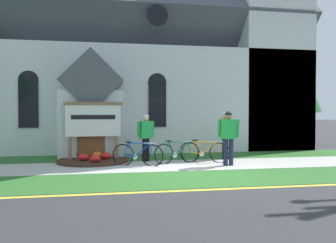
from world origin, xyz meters
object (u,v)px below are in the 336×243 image
bicycle_silver (177,152)px  cyclist_in_green_jersey (146,134)px  cyclist_in_yellow_jersey (228,133)px  bicycle_red (204,152)px  bicycle_orange (137,154)px  cyclist_in_red_jersey (225,131)px  roadside_conifer (293,76)px  church_sign (93,122)px

bicycle_silver → cyclist_in_green_jersey: (-1.03, 0.56, 0.62)m
cyclist_in_yellow_jersey → bicycle_red: bearing=123.6°
bicycle_orange → cyclist_in_yellow_jersey: cyclist_in_yellow_jersey is taller
bicycle_silver → cyclist_in_green_jersey: cyclist_in_green_jersey is taller
bicycle_silver → bicycle_red: 0.98m
bicycle_orange → bicycle_silver: 1.44m
cyclist_in_red_jersey → roadside_conifer: bearing=42.4°
church_sign → bicycle_silver: (2.87, -1.02, -1.05)m
bicycle_silver → cyclist_in_green_jersey: size_ratio=1.00×
church_sign → bicycle_orange: 2.28m
church_sign → cyclist_in_red_jersey: size_ratio=1.20×
bicycle_red → church_sign: bearing=165.7°
cyclist_in_red_jersey → cyclist_in_yellow_jersey: bearing=-105.6°
church_sign → cyclist_in_red_jersey: 4.88m
roadside_conifer → cyclist_in_green_jersey: bearing=-148.5°
bicycle_silver → cyclist_in_red_jersey: (1.98, 0.67, 0.69)m
bicycle_red → cyclist_in_green_jersey: size_ratio=0.99×
bicycle_silver → cyclist_in_yellow_jersey: bearing=-28.0°
cyclist_in_green_jersey → bicycle_red: bearing=-14.5°
church_sign → cyclist_in_green_jersey: size_ratio=1.26×
church_sign → cyclist_in_yellow_jersey: church_sign is taller
bicycle_silver → cyclist_in_yellow_jersey: 1.90m
bicycle_red → cyclist_in_yellow_jersey: (0.58, -0.87, 0.69)m
bicycle_orange → cyclist_in_green_jersey: (0.37, 0.92, 0.62)m
bicycle_orange → cyclist_in_red_jersey: (3.38, 1.03, 0.68)m
cyclist_in_green_jersey → roadside_conifer: roadside_conifer is taller
bicycle_orange → cyclist_in_yellow_jersey: 3.07m
cyclist_in_yellow_jersey → cyclist_in_red_jersey: cyclist_in_yellow_jersey is taller
bicycle_red → roadside_conifer: size_ratio=0.28×
church_sign → cyclist_in_yellow_jersey: (4.43, -1.85, -0.36)m
bicycle_red → cyclist_in_red_jersey: cyclist_in_red_jersey is taller
bicycle_silver → bicycle_red: (0.98, 0.04, 0.01)m
bicycle_red → roadside_conifer: roadside_conifer is taller
bicycle_silver → cyclist_in_red_jersey: cyclist_in_red_jersey is taller
cyclist_in_green_jersey → cyclist_in_red_jersey: size_ratio=0.95×
church_sign → cyclist_in_yellow_jersey: 4.82m
bicycle_red → roadside_conifer: (6.78, 5.91, 3.46)m
church_sign → bicycle_red: bearing=-14.3°
church_sign → cyclist_in_yellow_jersey: bearing=-22.7°
church_sign → cyclist_in_green_jersey: church_sign is taller
bicycle_orange → bicycle_red: (2.38, 0.40, -0.00)m
bicycle_silver → roadside_conifer: bearing=37.5°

